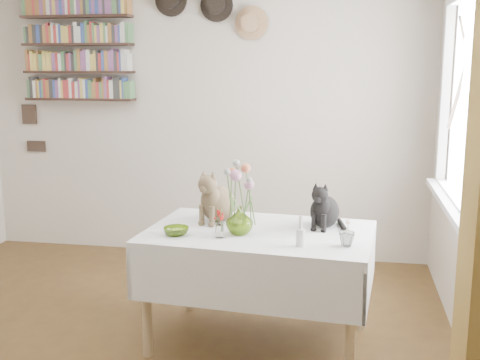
% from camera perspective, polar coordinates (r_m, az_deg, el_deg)
% --- Properties ---
extents(room, '(4.08, 4.58, 2.58)m').
position_cam_1_polar(room, '(3.24, -13.22, 2.44)').
color(room, brown).
rests_on(room, ground).
extents(window, '(0.12, 1.52, 1.32)m').
position_cam_1_polar(window, '(3.81, 20.59, 5.49)').
color(window, white).
rests_on(window, room).
extents(dining_table, '(1.42, 0.98, 0.72)m').
position_cam_1_polar(dining_table, '(3.70, 1.82, -7.48)').
color(dining_table, white).
rests_on(dining_table, room).
extents(tabby_cat, '(0.32, 0.36, 0.35)m').
position_cam_1_polar(tabby_cat, '(3.84, -2.07, -1.33)').
color(tabby_cat, olive).
rests_on(tabby_cat, dining_table).
extents(black_cat, '(0.26, 0.29, 0.30)m').
position_cam_1_polar(black_cat, '(3.74, 8.06, -2.19)').
color(black_cat, black).
rests_on(black_cat, dining_table).
extents(flower_vase, '(0.20, 0.20, 0.17)m').
position_cam_1_polar(flower_vase, '(3.56, -0.04, -3.83)').
color(flower_vase, '#99C138').
rests_on(flower_vase, dining_table).
extents(green_bowl, '(0.20, 0.20, 0.05)m').
position_cam_1_polar(green_bowl, '(3.57, -6.06, -4.83)').
color(green_bowl, '#99C138').
rests_on(green_bowl, dining_table).
extents(drinking_glass, '(0.09, 0.09, 0.08)m').
position_cam_1_polar(drinking_glass, '(3.39, 10.08, -5.55)').
color(drinking_glass, white).
rests_on(drinking_glass, dining_table).
extents(candlestick, '(0.05, 0.05, 0.17)m').
position_cam_1_polar(candlestick, '(3.35, 5.74, -5.30)').
color(candlestick, white).
rests_on(candlestick, dining_table).
extents(berry_jar, '(0.05, 0.05, 0.19)m').
position_cam_1_polar(berry_jar, '(3.48, -1.97, -4.14)').
color(berry_jar, white).
rests_on(berry_jar, dining_table).
extents(porcelain_figurine, '(0.05, 0.05, 0.10)m').
position_cam_1_polar(porcelain_figurine, '(3.60, 10.22, -4.55)').
color(porcelain_figurine, white).
rests_on(porcelain_figurine, dining_table).
extents(flower_bouquet, '(0.17, 0.13, 0.39)m').
position_cam_1_polar(flower_bouquet, '(3.51, -0.00, 0.24)').
color(flower_bouquet, '#4C7233').
rests_on(flower_bouquet, flower_vase).
extents(bookshelf_unit, '(1.00, 0.16, 0.91)m').
position_cam_1_polar(bookshelf_unit, '(5.63, -15.11, 11.92)').
color(bookshelf_unit, '#331F18').
rests_on(bookshelf_unit, room).
extents(wall_hats, '(0.98, 0.09, 0.48)m').
position_cam_1_polar(wall_hats, '(5.28, -2.65, 15.89)').
color(wall_hats, black).
rests_on(wall_hats, room).
extents(wall_art_plaques, '(0.21, 0.02, 0.44)m').
position_cam_1_polar(wall_art_plaques, '(5.97, -19.10, 4.72)').
color(wall_art_plaques, '#38281E').
rests_on(wall_art_plaques, room).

